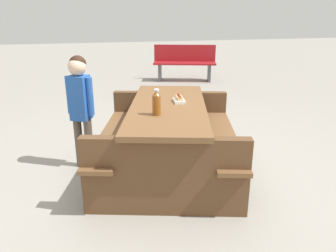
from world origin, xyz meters
TOP-DOWN VIEW (x-y plane):
  - ground_plane at (0.00, 0.00)m, footprint 30.00×30.00m
  - picnic_table at (0.00, 0.00)m, footprint 2.09×1.81m
  - soda_bottle at (-0.30, 0.17)m, footprint 0.08×0.08m
  - hotdog_tray at (0.09, -0.14)m, footprint 0.19×0.12m
  - child_in_coat at (0.33, 0.87)m, footprint 0.24×0.28m
  - park_bench_near at (4.69, -1.47)m, footprint 0.79×1.55m

SIDE VIEW (x-z plane):
  - ground_plane at x=0.00m, z-range 0.00..0.00m
  - picnic_table at x=0.00m, z-range 0.07..0.82m
  - park_bench_near at x=4.69m, z-range 0.02..0.87m
  - hotdog_tray at x=0.09m, z-range 0.74..0.82m
  - child_in_coat at x=0.33m, z-range 0.17..1.40m
  - soda_bottle at x=-0.30m, z-range 0.74..0.99m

